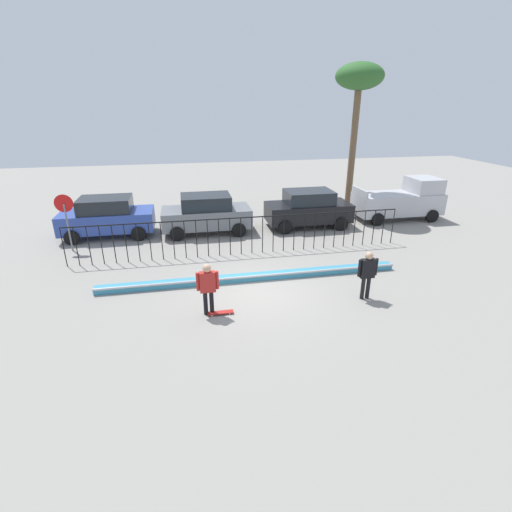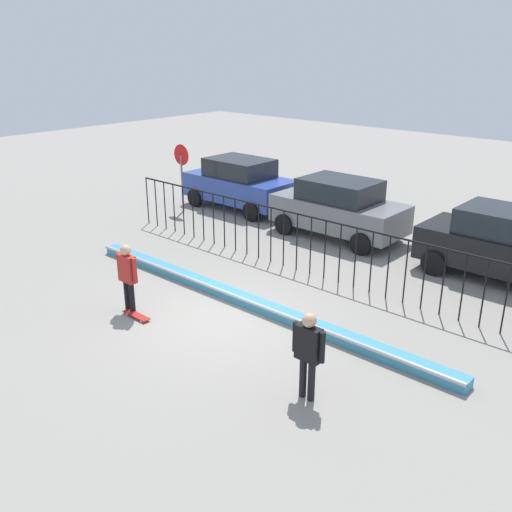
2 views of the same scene
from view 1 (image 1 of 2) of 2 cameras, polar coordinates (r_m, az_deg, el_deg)
name	(u,v)px [view 1 (image 1 of 2)]	position (r m, az deg, el deg)	size (l,w,h in m)	color
ground_plane	(257,291)	(13.02, 0.19, -5.38)	(60.00, 60.00, 0.00)	gray
bowl_coping_ledge	(252,277)	(13.76, -0.55, -3.21)	(11.00, 0.41, 0.27)	teal
perimeter_fence	(241,231)	(15.80, -2.30, 3.76)	(14.04, 0.04, 1.63)	black
skateboarder	(208,285)	(11.33, -7.36, -4.35)	(0.68, 0.25, 1.67)	black
skateboard	(220,312)	(11.73, -5.42, -8.54)	(0.80, 0.20, 0.07)	#A51E19
camera_operator	(367,271)	(12.65, 16.58, -2.21)	(0.67, 0.25, 1.67)	black
parked_car_blue	(107,217)	(19.38, -21.69, 5.57)	(4.30, 2.12, 1.90)	#2D479E
parked_car_gray	(206,214)	(18.71, -7.55, 6.41)	(4.30, 2.12, 1.90)	slate
parked_car_black	(308,208)	(19.67, 7.95, 7.18)	(4.30, 2.12, 1.90)	black
pickup_truck	(401,200)	(22.35, 21.22, 7.89)	(4.70, 2.12, 2.24)	#B7B7BC
stop_sign	(66,215)	(17.91, -26.93, 5.57)	(0.76, 0.07, 2.50)	slate
palm_tree_tall	(359,84)	(21.98, 15.37, 23.92)	(2.49, 2.49, 7.97)	brown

